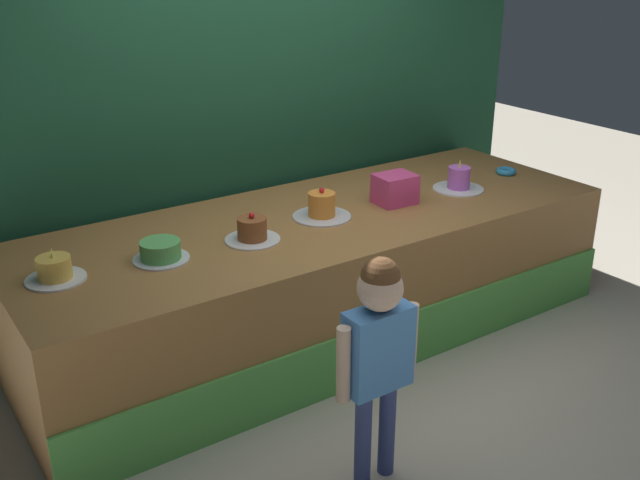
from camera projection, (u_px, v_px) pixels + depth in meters
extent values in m
plane|color=#BCB29E|center=(381.00, 375.00, 4.10)|extent=(12.00, 12.00, 0.00)
cube|color=#9E6B38|center=(319.00, 274.00, 4.44)|extent=(3.59, 1.24, 0.76)
cube|color=#59B24C|center=(384.00, 349.00, 4.03)|extent=(3.59, 0.02, 0.34)
cube|color=#19472D|center=(254.00, 59.00, 4.53)|extent=(4.31, 0.08, 3.14)
cylinder|color=#3F4C8C|center=(363.00, 438.00, 3.20)|extent=(0.07, 0.07, 0.48)
cylinder|color=#3F4C8C|center=(387.00, 427.00, 3.27)|extent=(0.07, 0.07, 0.48)
cube|color=#4C8CD8|center=(378.00, 349.00, 3.08)|extent=(0.30, 0.13, 0.37)
cylinder|color=beige|center=(343.00, 365.00, 2.99)|extent=(0.06, 0.06, 0.34)
cylinder|color=beige|center=(410.00, 340.00, 3.17)|extent=(0.06, 0.06, 0.34)
sphere|color=beige|center=(380.00, 288.00, 2.97)|extent=(0.19, 0.19, 0.19)
sphere|color=brown|center=(381.00, 277.00, 2.95)|extent=(0.16, 0.16, 0.16)
cube|color=#E24285|center=(395.00, 189.00, 4.46)|extent=(0.25, 0.20, 0.18)
torus|color=#3399D8|center=(506.00, 171.00, 5.04)|extent=(0.14, 0.14, 0.04)
cylinder|color=white|center=(56.00, 279.00, 3.49)|extent=(0.29, 0.29, 0.01)
cylinder|color=#F2BF4C|center=(54.00, 268.00, 3.46)|extent=(0.16, 0.16, 0.11)
cone|color=#F2E566|center=(52.00, 253.00, 3.43)|extent=(0.02, 0.02, 0.05)
cylinder|color=silver|center=(161.00, 259.00, 3.70)|extent=(0.29, 0.29, 0.01)
cylinder|color=#59B259|center=(160.00, 250.00, 3.68)|extent=(0.20, 0.20, 0.09)
cylinder|color=white|center=(252.00, 239.00, 3.94)|extent=(0.30, 0.30, 0.01)
cylinder|color=brown|center=(252.00, 228.00, 3.92)|extent=(0.16, 0.16, 0.12)
sphere|color=red|center=(252.00, 215.00, 3.89)|extent=(0.03, 0.03, 0.03)
cylinder|color=silver|center=(322.00, 216.00, 4.27)|extent=(0.34, 0.34, 0.01)
cylinder|color=orange|center=(322.00, 204.00, 4.24)|extent=(0.16, 0.16, 0.14)
sphere|color=red|center=(322.00, 190.00, 4.21)|extent=(0.03, 0.03, 0.03)
cylinder|color=white|center=(458.00, 189.00, 4.74)|extent=(0.33, 0.33, 0.01)
cylinder|color=#CC66D8|center=(459.00, 178.00, 4.71)|extent=(0.14, 0.14, 0.14)
cone|color=#F2E566|center=(460.00, 163.00, 4.67)|extent=(0.02, 0.02, 0.05)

